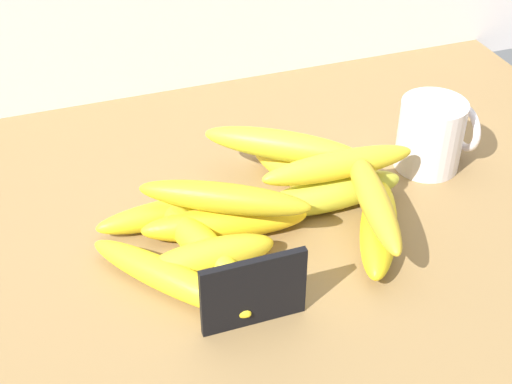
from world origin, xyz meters
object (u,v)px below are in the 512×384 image
coffee_mug (432,135)px  banana_9 (224,198)px  banana_3 (294,171)px  banana_4 (225,223)px  banana_6 (174,212)px  chalkboard_sign (254,294)px  banana_0 (209,257)px  banana_1 (331,194)px  banana_2 (169,277)px  banana_5 (379,228)px  banana_7 (197,238)px  banana_10 (283,145)px  banana_8 (373,198)px  banana_11 (339,165)px

coffee_mug → banana_9: (-29.93, -5.25, 0.99)cm
banana_3 → banana_4: size_ratio=0.79×
banana_6 → banana_9: bearing=-41.5°
chalkboard_sign → banana_0: (-2.12, 8.61, -1.79)cm
banana_1 → banana_2: banana_1 is taller
coffee_mug → banana_1: coffee_mug is taller
banana_4 → banana_5: 17.72cm
banana_7 → banana_10: size_ratio=0.79×
coffee_mug → banana_3: bearing=174.1°
chalkboard_sign → banana_2: chalkboard_sign is taller
banana_4 → banana_2: bearing=-142.0°
banana_2 → banana_8: bearing=1.2°
banana_5 → banana_11: bearing=102.2°
banana_2 → banana_11: bearing=18.4°
chalkboard_sign → banana_0: bearing=103.8°
banana_1 → banana_9: (-13.86, -1.02, 3.58)cm
coffee_mug → banana_7: size_ratio=0.62×
banana_0 → banana_3: size_ratio=0.98×
banana_0 → banana_8: bearing=-2.2°
banana_10 → banana_1: bearing=-61.4°
banana_11 → banana_6: bearing=171.0°
banana_0 → banana_9: banana_9 is taller
banana_2 → banana_4: 10.52cm
banana_6 → banana_8: banana_8 is taller
banana_3 → banana_11: bearing=-61.7°
chalkboard_sign → banana_5: bearing=21.7°
banana_3 → banana_6: size_ratio=0.82×
banana_8 → banana_9: bearing=159.6°
banana_1 → banana_5: size_ratio=1.09×
banana_9 → banana_5: bearing=-22.1°
banana_0 → banana_8: size_ratio=0.77×
banana_4 → banana_10: bearing=37.7°
banana_2 → banana_7: 6.72cm
banana_5 → banana_8: bearing=129.3°
banana_1 → banana_6: size_ratio=1.01×
chalkboard_sign → coffee_mug: bearing=31.3°
banana_3 → banana_8: (4.20, -13.00, 3.98)cm
banana_4 → banana_8: banana_8 is taller
coffee_mug → banana_5: (-13.50, -11.94, -2.63)cm
banana_5 → banana_6: 24.04cm
banana_7 → banana_10: (13.86, 9.22, 3.84)cm
banana_3 → banana_8: bearing=-72.1°
banana_0 → banana_10: size_ratio=0.74×
banana_0 → banana_3: 19.28cm
banana_4 → banana_6: bearing=139.7°
banana_0 → banana_7: banana_0 is taller
banana_4 → banana_7: size_ratio=1.21×
banana_2 → banana_11: 24.54cm
banana_1 → coffee_mug: bearing=14.8°
banana_4 → banana_11: 15.23cm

